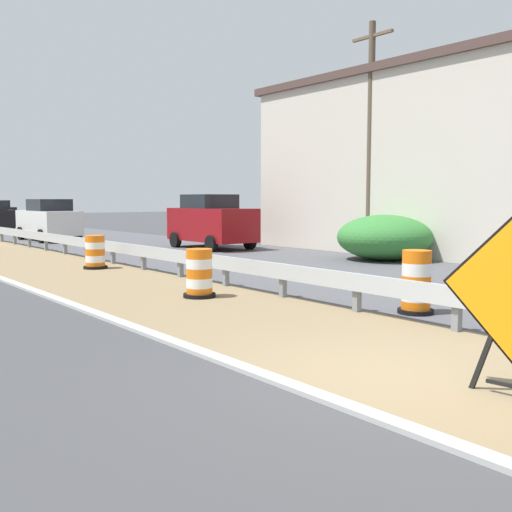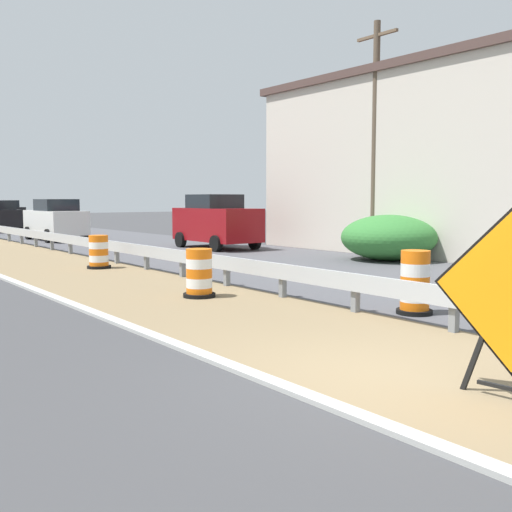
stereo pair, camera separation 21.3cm
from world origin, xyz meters
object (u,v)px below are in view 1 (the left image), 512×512
(traffic_barrel_nearest, at_px, (416,285))
(traffic_barrel_close, at_px, (199,276))
(car_trailing_near_lane, at_px, (211,222))
(traffic_barrel_mid, at_px, (95,254))
(car_lead_far_lane, at_px, (49,220))
(utility_pole_near, at_px, (370,136))

(traffic_barrel_nearest, height_order, traffic_barrel_close, traffic_barrel_nearest)
(traffic_barrel_nearest, xyz_separation_m, car_trailing_near_lane, (5.02, 13.97, 0.59))
(traffic_barrel_nearest, xyz_separation_m, traffic_barrel_close, (-2.07, 3.87, -0.06))
(traffic_barrel_mid, relative_size, car_trailing_near_lane, 0.23)
(traffic_barrel_nearest, height_order, car_lead_far_lane, car_lead_far_lane)
(traffic_barrel_nearest, bearing_deg, traffic_barrel_close, 118.13)
(traffic_barrel_nearest, bearing_deg, car_lead_far_lane, 86.61)
(traffic_barrel_close, relative_size, traffic_barrel_mid, 1.03)
(traffic_barrel_close, height_order, car_lead_far_lane, car_lead_far_lane)
(traffic_barrel_nearest, distance_m, utility_pole_near, 11.95)
(traffic_barrel_mid, xyz_separation_m, utility_pole_near, (9.64, -1.97, 3.85))
(car_trailing_near_lane, relative_size, utility_pole_near, 0.50)
(traffic_barrel_mid, height_order, utility_pole_near, utility_pole_near)
(traffic_barrel_nearest, relative_size, traffic_barrel_mid, 1.16)
(traffic_barrel_mid, xyz_separation_m, car_lead_far_lane, (3.04, 12.67, 0.57))
(car_lead_far_lane, bearing_deg, car_trailing_near_lane, -157.35)
(traffic_barrel_mid, bearing_deg, car_trailing_near_lane, 30.29)
(traffic_barrel_mid, relative_size, utility_pole_near, 0.12)
(traffic_barrel_close, relative_size, car_lead_far_lane, 0.22)
(traffic_barrel_mid, height_order, car_trailing_near_lane, car_trailing_near_lane)
(traffic_barrel_nearest, distance_m, traffic_barrel_close, 4.39)
(traffic_barrel_nearest, height_order, utility_pole_near, utility_pole_near)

